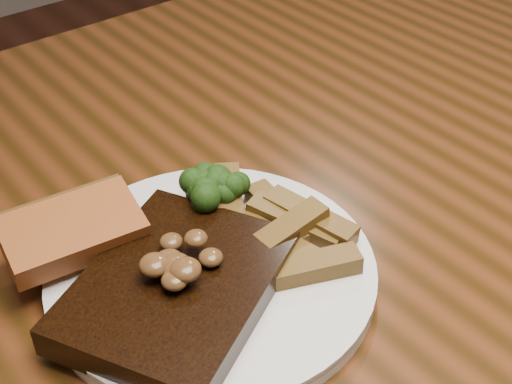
# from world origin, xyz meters

# --- Properties ---
(dining_table) EXTENTS (1.60, 0.90, 0.75)m
(dining_table) POSITION_xyz_m (0.00, 0.00, 0.66)
(dining_table) COLOR #46210E
(dining_table) RESTS_ON ground
(plate) EXTENTS (0.33, 0.33, 0.01)m
(plate) POSITION_xyz_m (-0.09, -0.06, 0.76)
(plate) COLOR silver
(plate) RESTS_ON dining_table
(steak) EXTENTS (0.22, 0.20, 0.03)m
(steak) POSITION_xyz_m (-0.13, -0.07, 0.78)
(steak) COLOR black
(steak) RESTS_ON plate
(steak_bone) EXTENTS (0.13, 0.07, 0.02)m
(steak_bone) POSITION_xyz_m (-0.13, -0.13, 0.77)
(steak_bone) COLOR beige
(steak_bone) RESTS_ON plate
(mushroom_pile) EXTENTS (0.07, 0.07, 0.03)m
(mushroom_pile) POSITION_xyz_m (-0.13, -0.07, 0.80)
(mushroom_pile) COLOR brown
(mushroom_pile) RESTS_ON steak
(garlic_bread) EXTENTS (0.12, 0.07, 0.02)m
(garlic_bread) POSITION_xyz_m (-0.17, 0.02, 0.77)
(garlic_bread) COLOR #964A1B
(garlic_bread) RESTS_ON plate
(potato_wedges) EXTENTS (0.11, 0.11, 0.02)m
(potato_wedges) POSITION_xyz_m (-0.02, -0.07, 0.77)
(potato_wedges) COLOR brown
(potato_wedges) RESTS_ON plate
(broccoli_cluster) EXTENTS (0.08, 0.08, 0.04)m
(broccoli_cluster) POSITION_xyz_m (-0.05, 0.00, 0.78)
(broccoli_cluster) COLOR #1C3A0D
(broccoli_cluster) RESTS_ON plate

